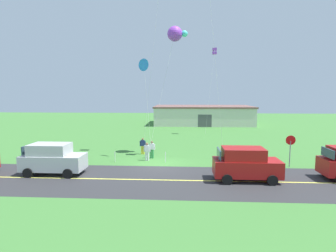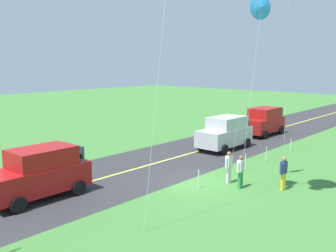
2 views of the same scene
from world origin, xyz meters
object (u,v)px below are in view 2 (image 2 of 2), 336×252
object	(u,v)px
car_parked_west_far	(264,121)
person_adult_companion	(229,166)
kite_yellow_high	(261,8)
person_adult_near	(283,172)
car_suv_foreground	(39,173)
car_parked_west_near	(225,133)
person_child_watcher	(241,171)

from	to	relation	value
car_parked_west_far	person_adult_companion	xyz separation A→B (m)	(12.87, 4.90, -0.29)
kite_yellow_high	person_adult_near	bearing A→B (deg)	107.28
car_suv_foreground	person_adult_near	xyz separation A→B (m)	(-8.12, 7.56, -0.29)
car_parked_west_near	kite_yellow_high	distance (m)	10.89
car_suv_foreground	person_child_watcher	distance (m)	9.20
car_suv_foreground	kite_yellow_high	bearing A→B (deg)	140.80
car_parked_west_far	kite_yellow_high	size ratio (longest dim) A/B	0.49
person_adult_companion	car_parked_west_far	bearing A→B (deg)	-23.52
car_parked_west_near	person_adult_near	world-z (taller)	car_parked_west_near
person_adult_near	person_adult_companion	size ratio (longest dim) A/B	1.00
car_parked_west_far	car_parked_west_near	size ratio (longest dim) A/B	1.00
person_adult_near	kite_yellow_high	xyz separation A→B (m)	(0.39, -1.26, 7.49)
car_parked_west_near	person_adult_companion	distance (m)	7.69
kite_yellow_high	car_parked_west_far	bearing A→B (deg)	-153.84
person_child_watcher	kite_yellow_high	world-z (taller)	kite_yellow_high
person_adult_near	kite_yellow_high	size ratio (longest dim) A/B	0.18
person_child_watcher	car_parked_west_far	bearing A→B (deg)	174.89
car_suv_foreground	person_child_watcher	size ratio (longest dim) A/B	2.75
person_adult_near	kite_yellow_high	distance (m)	7.60
kite_yellow_high	person_adult_companion	bearing A→B (deg)	-73.50
car_suv_foreground	car_parked_west_far	world-z (taller)	same
person_adult_near	car_parked_west_near	bearing A→B (deg)	94.96
car_parked_west_far	car_suv_foreground	bearing A→B (deg)	-0.46
person_adult_companion	car_parked_west_near	bearing A→B (deg)	-9.74
person_child_watcher	kite_yellow_high	bearing A→B (deg)	122.86
person_child_watcher	kite_yellow_high	distance (m)	7.53
car_suv_foreground	person_child_watcher	bearing A→B (deg)	139.88
car_parked_west_near	kite_yellow_high	world-z (taller)	kite_yellow_high
car_parked_west_near	kite_yellow_high	xyz separation A→B (m)	(5.95, 5.61, 7.20)
car_parked_west_far	person_adult_near	bearing A→B (deg)	31.45
car_suv_foreground	person_adult_near	bearing A→B (deg)	137.02
car_suv_foreground	car_parked_west_near	bearing A→B (deg)	177.09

